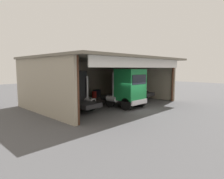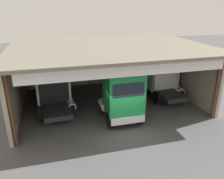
{
  "view_description": "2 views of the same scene",
  "coord_description": "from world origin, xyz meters",
  "px_view_note": "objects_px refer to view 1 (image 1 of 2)",
  "views": [
    {
      "loc": [
        -14.21,
        -10.37,
        3.82
      ],
      "look_at": [
        0.0,
        3.42,
        1.63
      ],
      "focal_mm": 31.08,
      "sensor_mm": 36.0,
      "label": 1
    },
    {
      "loc": [
        -4.24,
        -12.04,
        7.75
      ],
      "look_at": [
        0.0,
        3.42,
        1.63
      ],
      "focal_mm": 36.12,
      "sensor_mm": 36.0,
      "label": 2
    }
  ],
  "objects_px": {
    "truck_green_yard_outside": "(128,88)",
    "oil_drum": "(94,95)",
    "truck_white_center_bay": "(131,84)",
    "tool_cart": "(97,93)",
    "truck_black_center_left_bay": "(71,90)"
  },
  "relations": [
    {
      "from": "truck_green_yard_outside",
      "to": "oil_drum",
      "type": "height_order",
      "value": "truck_green_yard_outside"
    },
    {
      "from": "truck_white_center_bay",
      "to": "tool_cart",
      "type": "bearing_deg",
      "value": 117.24
    },
    {
      "from": "truck_white_center_bay",
      "to": "oil_drum",
      "type": "height_order",
      "value": "truck_white_center_bay"
    },
    {
      "from": "truck_green_yard_outside",
      "to": "truck_white_center_bay",
      "type": "bearing_deg",
      "value": -143.63
    },
    {
      "from": "oil_drum",
      "to": "tool_cart",
      "type": "relative_size",
      "value": 0.86
    },
    {
      "from": "truck_green_yard_outside",
      "to": "truck_white_center_bay",
      "type": "relative_size",
      "value": 1.01
    },
    {
      "from": "truck_green_yard_outside",
      "to": "truck_white_center_bay",
      "type": "xyz_separation_m",
      "value": [
        4.65,
        3.36,
        -0.09
      ]
    },
    {
      "from": "truck_green_yard_outside",
      "to": "tool_cart",
      "type": "height_order",
      "value": "truck_green_yard_outside"
    },
    {
      "from": "truck_black_center_left_bay",
      "to": "truck_white_center_bay",
      "type": "height_order",
      "value": "truck_black_center_left_bay"
    },
    {
      "from": "truck_black_center_left_bay",
      "to": "oil_drum",
      "type": "bearing_deg",
      "value": 29.13
    },
    {
      "from": "truck_black_center_left_bay",
      "to": "tool_cart",
      "type": "relative_size",
      "value": 4.57
    },
    {
      "from": "truck_white_center_bay",
      "to": "oil_drum",
      "type": "bearing_deg",
      "value": 124.57
    },
    {
      "from": "truck_black_center_left_bay",
      "to": "oil_drum",
      "type": "distance_m",
      "value": 7.67
    },
    {
      "from": "truck_green_yard_outside",
      "to": "tool_cart",
      "type": "distance_m",
      "value": 7.79
    },
    {
      "from": "truck_black_center_left_bay",
      "to": "oil_drum",
      "type": "xyz_separation_m",
      "value": [
        6.28,
        4.17,
        -1.42
      ]
    }
  ]
}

